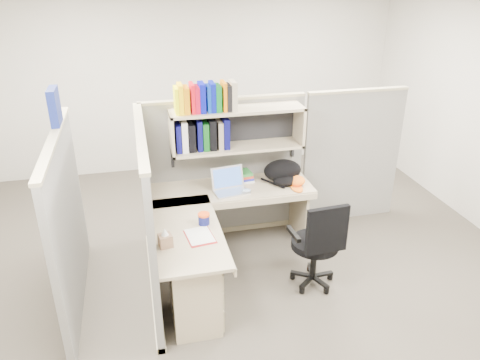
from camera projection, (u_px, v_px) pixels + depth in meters
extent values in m
plane|color=#332F27|center=(243.00, 275.00, 4.81)|extent=(6.00, 6.00, 0.00)
plane|color=beige|center=(196.00, 80.00, 6.89)|extent=(6.00, 0.00, 6.00)
cube|color=slate|center=(225.00, 170.00, 5.27)|extent=(1.80, 0.06, 1.60)
cube|color=gray|center=(224.00, 99.00, 4.93)|extent=(1.80, 0.08, 0.03)
cube|color=slate|center=(148.00, 217.00, 4.29)|extent=(0.06, 1.80, 1.60)
cube|color=gray|center=(140.00, 133.00, 3.95)|extent=(0.08, 1.80, 0.03)
cube|color=slate|center=(68.00, 226.00, 4.15)|extent=(0.06, 1.80, 1.60)
cube|color=slate|center=(352.00, 158.00, 5.59)|extent=(1.20, 0.06, 1.60)
cube|color=navy|center=(54.00, 106.00, 4.04)|extent=(0.07, 0.27, 0.32)
cube|color=white|center=(147.00, 170.00, 4.26)|extent=(0.00, 0.21, 0.28)
cube|color=tan|center=(237.00, 110.00, 4.80)|extent=(1.40, 0.34, 0.03)
cube|color=tan|center=(237.00, 147.00, 4.97)|extent=(1.40, 0.34, 0.03)
cube|color=tan|center=(171.00, 134.00, 4.75)|extent=(0.03, 0.34, 0.44)
cube|color=tan|center=(299.00, 124.00, 5.03)|extent=(0.03, 0.34, 0.44)
cube|color=black|center=(234.00, 124.00, 5.03)|extent=(1.38, 0.01, 0.41)
cube|color=#F4F905|center=(176.00, 100.00, 4.59)|extent=(0.03, 0.20, 0.26)
cube|color=#FFC605|center=(180.00, 99.00, 4.60)|extent=(0.05, 0.20, 0.29)
cube|color=orange|center=(186.00, 100.00, 4.61)|extent=(0.06, 0.20, 0.26)
cube|color=red|center=(192.00, 98.00, 4.62)|extent=(0.04, 0.20, 0.29)
cube|color=#AA0622|center=(196.00, 99.00, 4.64)|extent=(0.05, 0.20, 0.26)
cube|color=#040993|center=(202.00, 97.00, 4.64)|extent=(0.06, 0.20, 0.29)
cube|color=#042A93|center=(208.00, 98.00, 4.66)|extent=(0.04, 0.20, 0.26)
cube|color=#040E89|center=(212.00, 97.00, 4.66)|extent=(0.04, 0.20, 0.29)
cube|color=#065C19|center=(217.00, 98.00, 4.68)|extent=(0.06, 0.20, 0.26)
cube|color=#D66D05|center=(224.00, 96.00, 4.69)|extent=(0.04, 0.20, 0.29)
cube|color=black|center=(228.00, 97.00, 4.70)|extent=(0.05, 0.20, 0.26)
cube|color=tan|center=(233.00, 95.00, 4.71)|extent=(0.06, 0.20, 0.29)
cube|color=#080850|center=(178.00, 137.00, 4.80)|extent=(0.05, 0.24, 0.29)
cube|color=silver|center=(184.00, 135.00, 4.80)|extent=(0.06, 0.24, 0.32)
cube|color=black|center=(191.00, 136.00, 4.82)|extent=(0.07, 0.24, 0.29)
cube|color=#060745|center=(199.00, 134.00, 4.83)|extent=(0.05, 0.24, 0.32)
cube|color=#0A4813|center=(205.00, 135.00, 4.85)|extent=(0.06, 0.24, 0.29)
cube|color=black|center=(211.00, 133.00, 4.86)|extent=(0.07, 0.24, 0.32)
cube|color=gray|center=(219.00, 134.00, 4.89)|extent=(0.05, 0.24, 0.29)
cube|color=#070749|center=(225.00, 132.00, 4.89)|extent=(0.06, 0.24, 0.32)
cube|color=tan|center=(231.00, 189.00, 5.02)|extent=(1.74, 0.60, 0.03)
cube|color=tan|center=(187.00, 232.00, 4.22)|extent=(0.60, 1.34, 0.03)
cube|color=tan|center=(237.00, 204.00, 4.77)|extent=(1.74, 0.02, 0.07)
cube|color=tan|center=(220.00, 231.00, 4.30)|extent=(0.02, 1.34, 0.07)
cube|color=tan|center=(194.00, 289.00, 4.07)|extent=(0.40, 0.55, 0.68)
cube|color=gray|center=(218.00, 267.00, 4.03)|extent=(0.02, 0.50, 0.16)
cube|color=gray|center=(218.00, 284.00, 4.10)|extent=(0.02, 0.50, 0.16)
cube|color=gray|center=(218.00, 304.00, 4.20)|extent=(0.02, 0.50, 0.22)
cube|color=#B2B2B7|center=(219.00, 267.00, 4.03)|extent=(0.01, 0.12, 0.01)
cube|color=tan|center=(299.00, 209.00, 5.36)|extent=(0.03, 0.55, 0.70)
cylinder|color=#0E1356|center=(204.00, 219.00, 4.29)|extent=(0.10, 0.10, 0.09)
cylinder|color=#EB4A16|center=(204.00, 215.00, 4.27)|extent=(0.11, 0.11, 0.02)
ellipsoid|color=#95B2D3|center=(246.00, 190.00, 4.91)|extent=(0.11, 0.09, 0.04)
cylinder|color=white|center=(226.00, 176.00, 5.16)|extent=(0.06, 0.06, 0.09)
cylinder|color=black|center=(315.00, 244.00, 4.49)|extent=(0.46, 0.46, 0.07)
cube|color=black|center=(327.00, 230.00, 4.19)|extent=(0.40, 0.08, 0.46)
cylinder|color=black|center=(314.00, 260.00, 4.57)|extent=(0.06, 0.06, 0.40)
cylinder|color=black|center=(312.00, 279.00, 4.66)|extent=(0.44, 0.44, 0.10)
cube|color=black|center=(294.00, 234.00, 4.36)|extent=(0.06, 0.26, 0.04)
cube|color=black|center=(338.00, 226.00, 4.49)|extent=(0.06, 0.26, 0.04)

